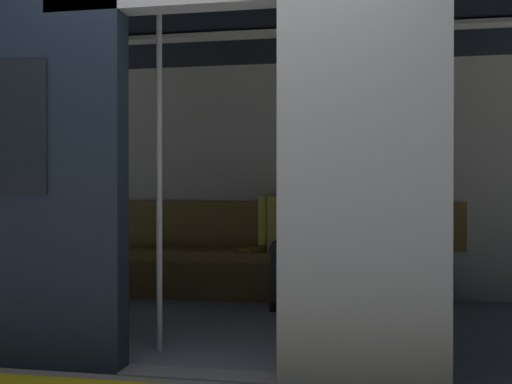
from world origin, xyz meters
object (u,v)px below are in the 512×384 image
at_px(bench_seat, 268,263).
at_px(person_seated, 289,228).
at_px(book, 252,249).
at_px(handbag, 335,243).
at_px(grab_pole_door, 159,177).
at_px(train_car, 238,119).

distance_m(bench_seat, person_seated, 0.38).
height_order(person_seated, book, person_seated).
relative_size(bench_seat, book, 13.18).
bearing_deg(handbag, book, 4.85).
bearing_deg(book, bench_seat, -155.50).
xyz_separation_m(book, grab_pole_door, (0.22, 1.85, 0.64)).
xyz_separation_m(train_car, book, (0.10, -1.07, -1.07)).
xyz_separation_m(person_seated, handbag, (-0.41, -0.13, -0.14)).
distance_m(train_car, person_seated, 1.35).
xyz_separation_m(handbag, book, (0.76, 0.06, -0.07)).
relative_size(bench_seat, person_seated, 2.48).
relative_size(person_seated, grab_pole_door, 0.54).
distance_m(train_car, grab_pole_door, 0.95).
bearing_deg(handbag, train_car, 60.06).
bearing_deg(grab_pole_door, train_car, -112.88).
distance_m(person_seated, book, 0.41).
relative_size(train_car, grab_pole_door, 2.93).
bearing_deg(train_car, handbag, -119.94).
bearing_deg(person_seated, handbag, -162.01).
distance_m(person_seated, handbag, 0.45).
bearing_deg(train_car, bench_seat, -92.85).
bearing_deg(grab_pole_door, book, -96.92).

